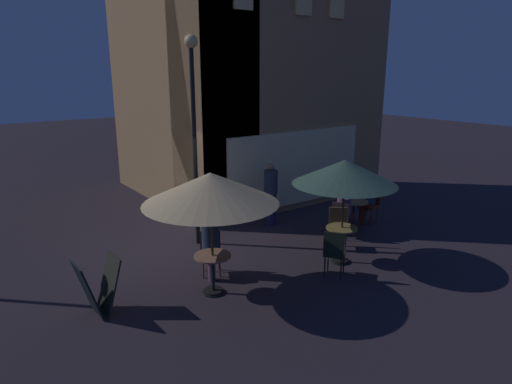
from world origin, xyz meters
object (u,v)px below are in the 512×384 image
(cafe_table_0, at_px, (341,238))
(cafe_table_1, at_px, (213,267))
(cafe_table_2, at_px, (354,209))
(cafe_chair_4, at_px, (342,217))
(menu_sandwich_board, at_px, (98,287))
(patron_standing_3, at_px, (271,194))
(patron_seated_0, at_px, (211,241))
(cafe_chair_1, at_px, (334,250))
(patio_umbrella_1, at_px, (211,188))
(street_lamp_near_corner, at_px, (193,114))
(patron_seated_1, at_px, (368,197))
(cafe_chair_2, at_px, (211,248))
(patio_umbrella_0, at_px, (345,172))
(cafe_chair_3, at_px, (371,202))
(cafe_chair_0, at_px, (338,224))
(patron_seated_2, at_px, (345,210))

(cafe_table_0, bearing_deg, cafe_table_1, 171.65)
(cafe_table_2, distance_m, cafe_chair_4, 0.78)
(menu_sandwich_board, relative_size, cafe_table_0, 1.24)
(patron_standing_3, bearing_deg, cafe_table_0, -159.54)
(cafe_table_1, height_order, cafe_chair_4, cafe_chair_4)
(menu_sandwich_board, height_order, patron_seated_0, patron_seated_0)
(cafe_chair_1, relative_size, cafe_chair_4, 1.05)
(patio_umbrella_1, bearing_deg, cafe_table_0, -8.35)
(street_lamp_near_corner, height_order, cafe_table_1, street_lamp_near_corner)
(patron_standing_3, bearing_deg, menu_sandwich_board, 135.82)
(patron_seated_1, bearing_deg, cafe_chair_4, 6.00)
(patio_umbrella_1, distance_m, cafe_chair_4, 4.20)
(cafe_table_0, relative_size, cafe_chair_2, 0.91)
(cafe_chair_4, xyz_separation_m, patron_seated_0, (-3.56, 0.13, 0.17))
(cafe_table_2, distance_m, patio_umbrella_0, 2.56)
(cafe_table_0, relative_size, patron_standing_3, 0.47)
(cafe_chair_3, bearing_deg, cafe_table_2, -0.00)
(street_lamp_near_corner, bearing_deg, cafe_chair_0, -40.58)
(cafe_chair_4, bearing_deg, patio_umbrella_1, 166.85)
(cafe_table_1, relative_size, patron_seated_0, 0.58)
(cafe_table_1, height_order, patio_umbrella_0, patio_umbrella_0)
(cafe_table_0, xyz_separation_m, patio_umbrella_1, (-2.89, 0.42, 1.45))
(cafe_table_1, distance_m, patron_standing_3, 3.92)
(cafe_chair_0, relative_size, cafe_chair_1, 0.95)
(patio_umbrella_1, height_order, cafe_chair_3, patio_umbrella_1)
(cafe_chair_4, bearing_deg, patio_umbrella_0, -157.98)
(cafe_chair_1, relative_size, patron_seated_2, 0.82)
(patio_umbrella_1, distance_m, patron_seated_0, 1.46)
(menu_sandwich_board, height_order, cafe_table_0, menu_sandwich_board)
(patron_seated_2, height_order, patron_standing_3, patron_standing_3)
(cafe_table_1, xyz_separation_m, patron_seated_1, (5.32, 0.91, 0.19))
(patio_umbrella_1, bearing_deg, street_lamp_near_corner, 67.33)
(menu_sandwich_board, height_order, cafe_chair_0, menu_sandwich_board)
(cafe_chair_0, bearing_deg, menu_sandwich_board, -51.47)
(cafe_chair_2, height_order, patron_seated_0, patron_seated_0)
(cafe_chair_1, bearing_deg, patron_seated_1, -3.72)
(menu_sandwich_board, bearing_deg, cafe_table_1, -16.30)
(patron_seated_0, bearing_deg, cafe_chair_0, 109.52)
(street_lamp_near_corner, bearing_deg, cafe_chair_1, -68.40)
(cafe_table_2, relative_size, patio_umbrella_0, 0.34)
(cafe_chair_3, height_order, cafe_chair_4, cafe_chair_4)
(street_lamp_near_corner, relative_size, patron_standing_3, 2.83)
(patio_umbrella_1, height_order, cafe_chair_1, patio_umbrella_1)
(patron_seated_0, bearing_deg, cafe_table_2, 119.93)
(cafe_chair_0, bearing_deg, patron_seated_1, 152.54)
(cafe_table_0, bearing_deg, cafe_chair_2, 154.22)
(cafe_table_2, xyz_separation_m, cafe_chair_2, (-4.23, -0.03, -0.02))
(cafe_table_2, bearing_deg, menu_sandwich_board, -177.27)
(cafe_chair_3, bearing_deg, patron_seated_1, -0.00)
(patio_umbrella_1, xyz_separation_m, cafe_chair_3, (5.46, 0.93, -1.44))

